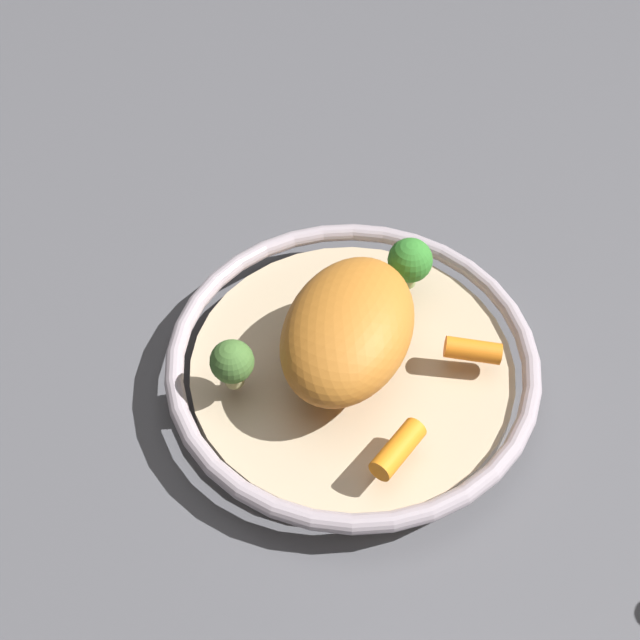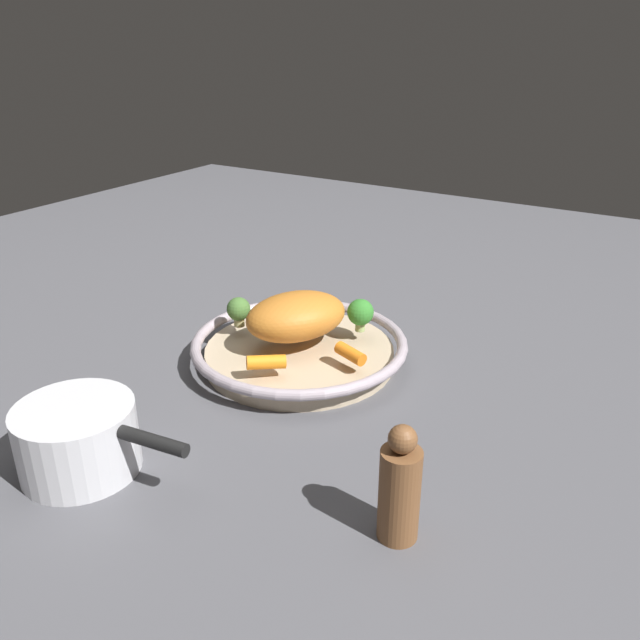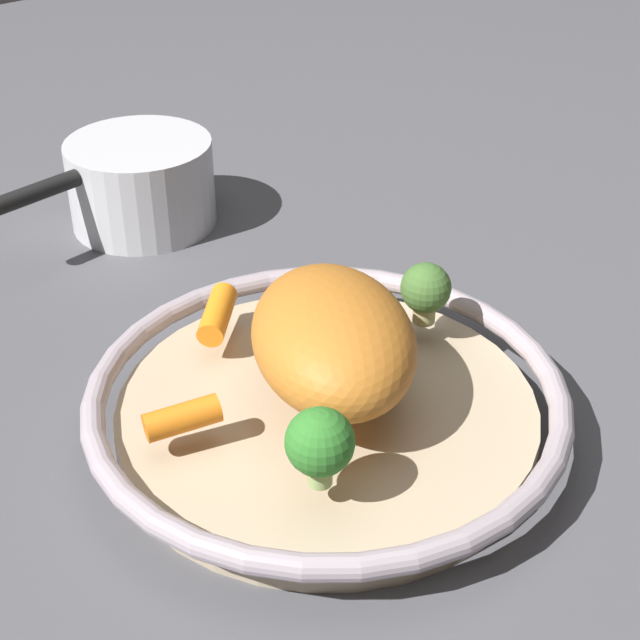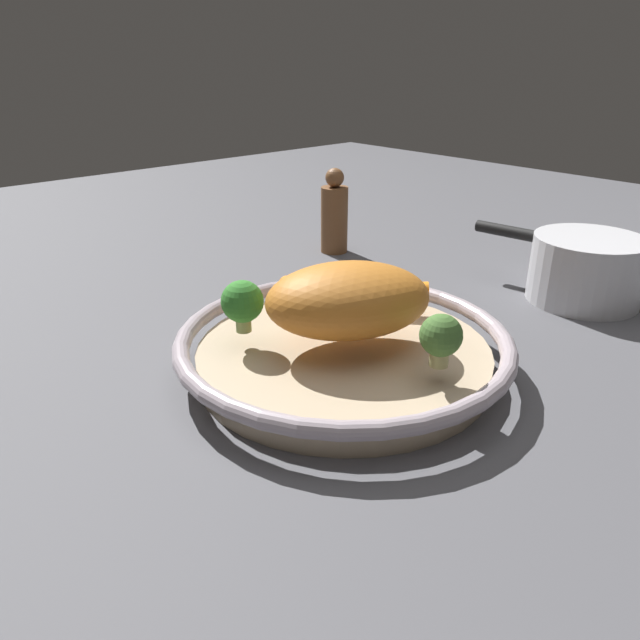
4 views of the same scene
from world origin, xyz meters
The scene contains 9 objects.
ground_plane centered at (0.00, 0.00, 0.00)m, with size 2.38×2.38×0.00m, color #4C4C51.
serving_bowl centered at (0.00, 0.00, 0.02)m, with size 0.33×0.33×0.04m.
roast_chicken_piece centered at (-0.01, 0.00, 0.08)m, with size 0.16×0.11×0.07m, color #BB6D25.
baby_carrot_back centered at (0.10, -0.02, 0.05)m, with size 0.02×0.02×0.05m, color orange.
baby_carrot_center centered at (0.02, -0.11, 0.05)m, with size 0.02×0.02×0.05m, color orange.
broccoli_floret_mid centered at (0.07, 0.07, 0.07)m, with size 0.04×0.04×0.05m.
broccoli_floret_small centered at (-0.11, -0.01, 0.07)m, with size 0.04×0.04×0.05m.
pepper_mill centered at (0.30, -0.27, 0.06)m, with size 0.04×0.04×0.13m.
saucepan centered at (-0.07, -0.36, 0.04)m, with size 0.23×0.14×0.08m.
Camera 2 is at (0.50, -0.76, 0.48)m, focal length 36.74 mm.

